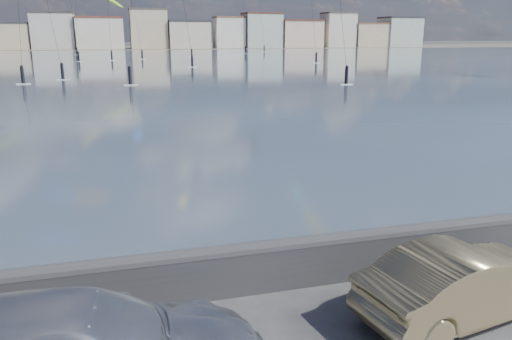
{
  "coord_description": "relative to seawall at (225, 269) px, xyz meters",
  "views": [
    {
      "loc": [
        -1.83,
        -6.18,
        5.08
      ],
      "look_at": [
        1.0,
        4.0,
        2.2
      ],
      "focal_mm": 35.0,
      "sensor_mm": 36.0,
      "label": 1
    }
  ],
  "objects": [
    {
      "name": "seawall",
      "position": [
        0.0,
        0.0,
        0.0
      ],
      "size": [
        400.0,
        0.36,
        1.08
      ],
      "color": "#28282B",
      "rests_on": "ground"
    },
    {
      "name": "car_champagne",
      "position": [
        4.07,
        -1.94,
        0.11
      ],
      "size": [
        4.39,
        2.2,
        1.38
      ],
      "primitive_type": "imported",
      "rotation": [
        0.0,
        0.0,
        1.75
      ],
      "color": "tan",
      "rests_on": "ground"
    },
    {
      "name": "far_shore_strip",
      "position": [
        0.0,
        197.3,
        -0.57
      ],
      "size": [
        500.0,
        60.0,
        0.0
      ],
      "primitive_type": "cube",
      "color": "#4C473D",
      "rests_on": "ground"
    },
    {
      "name": "bay_water",
      "position": [
        0.0,
        88.8,
        -0.58
      ],
      "size": [
        500.0,
        177.0,
        0.0
      ],
      "primitive_type": "cube",
      "color": "#394353",
      "rests_on": "ground"
    },
    {
      "name": "far_buildings",
      "position": [
        1.31,
        183.3,
        5.44
      ],
      "size": [
        240.79,
        13.26,
        14.6
      ],
      "color": "beige",
      "rests_on": "ground"
    }
  ]
}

